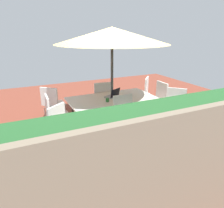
{
  "coord_description": "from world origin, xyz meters",
  "views": [
    {
      "loc": [
        2.01,
        4.26,
        2.24
      ],
      "look_at": [
        0.0,
        0.0,
        0.59
      ],
      "focal_mm": 34.08,
      "sensor_mm": 36.0,
      "label": 1
    }
  ],
  "objects_px": {
    "dining_table": "(112,100)",
    "chair_north": "(126,116)",
    "chair_southwest": "(141,92)",
    "cup": "(107,100)",
    "chair_east": "(56,115)",
    "laptop": "(113,95)",
    "patio_umbrella": "(112,36)",
    "chair_northeast": "(64,129)",
    "chair_southeast": "(53,103)",
    "chair_northwest": "(175,108)",
    "chair_south": "(101,97)",
    "chair_west": "(157,99)"
  },
  "relations": [
    {
      "from": "dining_table",
      "to": "chair_east",
      "type": "relative_size",
      "value": 2.04
    },
    {
      "from": "chair_north",
      "to": "patio_umbrella",
      "type": "bearing_deg",
      "value": 87.9
    },
    {
      "from": "chair_east",
      "to": "laptop",
      "type": "xyz_separation_m",
      "value": [
        -1.37,
        -0.08,
        0.23
      ]
    },
    {
      "from": "chair_east",
      "to": "dining_table",
      "type": "bearing_deg",
      "value": -86.3
    },
    {
      "from": "chair_northeast",
      "to": "chair_east",
      "type": "relative_size",
      "value": 1.0
    },
    {
      "from": "cup",
      "to": "chair_northwest",
      "type": "bearing_deg",
      "value": 159.16
    },
    {
      "from": "chair_northwest",
      "to": "chair_south",
      "type": "distance_m",
      "value": 1.91
    },
    {
      "from": "chair_southwest",
      "to": "cup",
      "type": "xyz_separation_m",
      "value": [
        1.46,
        0.9,
        0.23
      ]
    },
    {
      "from": "patio_umbrella",
      "to": "chair_southeast",
      "type": "height_order",
      "value": "patio_umbrella"
    },
    {
      "from": "chair_north",
      "to": "laptop",
      "type": "xyz_separation_m",
      "value": [
        -0.07,
        -0.78,
        0.23
      ]
    },
    {
      "from": "chair_east",
      "to": "laptop",
      "type": "height_order",
      "value": "chair_east"
    },
    {
      "from": "chair_northeast",
      "to": "chair_southeast",
      "type": "bearing_deg",
      "value": 48.48
    },
    {
      "from": "chair_north",
      "to": "chair_south",
      "type": "height_order",
      "value": "same"
    },
    {
      "from": "chair_northeast",
      "to": "cup",
      "type": "relative_size",
      "value": 11.82
    },
    {
      "from": "chair_southeast",
      "to": "chair_north",
      "type": "xyz_separation_m",
      "value": [
        -1.2,
        1.48,
        0.0
      ]
    },
    {
      "from": "chair_southeast",
      "to": "chair_south",
      "type": "bearing_deg",
      "value": -140.06
    },
    {
      "from": "chair_west",
      "to": "chair_east",
      "type": "xyz_separation_m",
      "value": [
        2.58,
        -0.01,
        0.0
      ]
    },
    {
      "from": "chair_west",
      "to": "laptop",
      "type": "xyz_separation_m",
      "value": [
        1.21,
        -0.1,
        0.23
      ]
    },
    {
      "from": "dining_table",
      "to": "chair_west",
      "type": "bearing_deg",
      "value": 178.47
    },
    {
      "from": "laptop",
      "to": "cup",
      "type": "height_order",
      "value": "laptop"
    },
    {
      "from": "chair_west",
      "to": "chair_northeast",
      "type": "bearing_deg",
      "value": -73.33
    },
    {
      "from": "chair_south",
      "to": "chair_north",
      "type": "bearing_deg",
      "value": 94.11
    },
    {
      "from": "chair_southeast",
      "to": "cup",
      "type": "distance_m",
      "value": 1.42
    },
    {
      "from": "dining_table",
      "to": "chair_south",
      "type": "height_order",
      "value": "chair_south"
    },
    {
      "from": "chair_southeast",
      "to": "chair_northeast",
      "type": "xyz_separation_m",
      "value": [
        0.09,
        1.52,
        0.0
      ]
    },
    {
      "from": "chair_west",
      "to": "chair_east",
      "type": "distance_m",
      "value": 2.58
    },
    {
      "from": "dining_table",
      "to": "chair_northeast",
      "type": "relative_size",
      "value": 2.04
    },
    {
      "from": "chair_north",
      "to": "cup",
      "type": "bearing_deg",
      "value": 108.95
    },
    {
      "from": "chair_northwest",
      "to": "chair_east",
      "type": "bearing_deg",
      "value": -150.21
    },
    {
      "from": "chair_west",
      "to": "chair_east",
      "type": "bearing_deg",
      "value": -89.3
    },
    {
      "from": "chair_southeast",
      "to": "chair_southwest",
      "type": "bearing_deg",
      "value": -139.95
    },
    {
      "from": "dining_table",
      "to": "chair_south",
      "type": "relative_size",
      "value": 2.04
    },
    {
      "from": "chair_southeast",
      "to": "chair_northwest",
      "type": "height_order",
      "value": "same"
    },
    {
      "from": "chair_northwest",
      "to": "chair_southwest",
      "type": "xyz_separation_m",
      "value": [
        -0.02,
        -1.45,
        0.0
      ]
    },
    {
      "from": "chair_southeast",
      "to": "chair_northwest",
      "type": "xyz_separation_m",
      "value": [
        -2.46,
        1.51,
        0.0
      ]
    },
    {
      "from": "dining_table",
      "to": "chair_west",
      "type": "relative_size",
      "value": 2.04
    },
    {
      "from": "chair_north",
      "to": "chair_south",
      "type": "relative_size",
      "value": 1.0
    },
    {
      "from": "dining_table",
      "to": "chair_northwest",
      "type": "distance_m",
      "value": 1.46
    },
    {
      "from": "patio_umbrella",
      "to": "chair_south",
      "type": "height_order",
      "value": "patio_umbrella"
    },
    {
      "from": "chair_west",
      "to": "chair_northeast",
      "type": "distance_m",
      "value": 2.67
    },
    {
      "from": "patio_umbrella",
      "to": "chair_northwest",
      "type": "height_order",
      "value": "patio_umbrella"
    },
    {
      "from": "chair_northwest",
      "to": "laptop",
      "type": "bearing_deg",
      "value": -168.65
    },
    {
      "from": "chair_southeast",
      "to": "chair_west",
      "type": "relative_size",
      "value": 1.0
    },
    {
      "from": "dining_table",
      "to": "chair_north",
      "type": "bearing_deg",
      "value": 88.43
    },
    {
      "from": "chair_southwest",
      "to": "chair_northeast",
      "type": "height_order",
      "value": "same"
    },
    {
      "from": "chair_southwest",
      "to": "chair_northeast",
      "type": "xyz_separation_m",
      "value": [
        2.58,
        1.46,
        0.0
      ]
    },
    {
      "from": "patio_umbrella",
      "to": "chair_northeast",
      "type": "relative_size",
      "value": 2.51
    },
    {
      "from": "chair_northeast",
      "to": "chair_north",
      "type": "bearing_deg",
      "value": -36.17
    },
    {
      "from": "chair_west",
      "to": "cup",
      "type": "xyz_separation_m",
      "value": [
        1.46,
        0.16,
        0.23
      ]
    },
    {
      "from": "chair_north",
      "to": "chair_northeast",
      "type": "height_order",
      "value": "same"
    }
  ]
}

